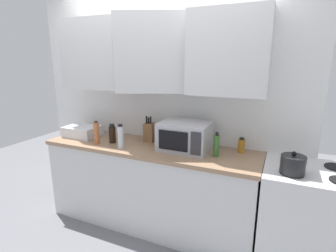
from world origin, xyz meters
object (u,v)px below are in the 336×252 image
object	(u,v)px
knife_block	(149,132)
bottle_clear_tall	(121,137)
dish_rack	(83,131)
bottle_spice_jar	(97,133)
bottle_amber_vinegar	(241,145)
microwave	(185,136)
bottle_green_oil	(216,145)
stove_range	(307,220)
kettle	(293,164)
bottle_soy_dark	(112,134)

from	to	relation	value
knife_block	bottle_clear_tall	distance (m)	0.36
dish_rack	knife_block	world-z (taller)	knife_block
bottle_spice_jar	bottle_clear_tall	world-z (taller)	same
bottle_amber_vinegar	microwave	bearing A→B (deg)	-164.05
bottle_green_oil	bottle_spice_jar	distance (m)	1.25
stove_range	bottle_clear_tall	xyz separation A→B (m)	(-1.74, -0.16, 0.57)
stove_range	kettle	distance (m)	0.57
dish_rack	bottle_green_oil	world-z (taller)	bottle_green_oil
dish_rack	bottle_amber_vinegar	xyz separation A→B (m)	(1.78, 0.18, 0.01)
kettle	bottle_spice_jar	size ratio (longest dim) A/B	0.75
kettle	knife_block	world-z (taller)	knife_block
kettle	dish_rack	size ratio (longest dim) A/B	0.49
microwave	knife_block	xyz separation A→B (m)	(-0.46, 0.12, -0.04)
bottle_green_oil	bottle_soy_dark	bearing A→B (deg)	-177.98
dish_rack	bottle_clear_tall	size ratio (longest dim) A/B	1.54
bottle_spice_jar	bottle_clear_tall	size ratio (longest dim) A/B	1.00
stove_range	knife_block	bearing A→B (deg)	173.94
bottle_amber_vinegar	bottle_spice_jar	bearing A→B (deg)	-166.49
bottle_amber_vinegar	stove_range	bearing A→B (deg)	-18.27
stove_range	microwave	bearing A→B (deg)	177.40
microwave	bottle_soy_dark	xyz separation A→B (m)	(-0.79, -0.09, -0.04)
bottle_spice_jar	knife_block	bearing A→B (deg)	34.30
bottle_spice_jar	kettle	bearing A→B (deg)	0.15
bottle_clear_tall	bottle_amber_vinegar	bearing A→B (deg)	17.53
bottle_amber_vinegar	bottle_clear_tall	bearing A→B (deg)	-162.47
microwave	bottle_soy_dark	distance (m)	0.80
stove_range	bottle_soy_dark	distance (m)	2.00
bottle_clear_tall	bottle_amber_vinegar	xyz separation A→B (m)	(1.13, 0.36, -0.05)
dish_rack	microwave	bearing A→B (deg)	1.44
knife_block	bottle_amber_vinegar	bearing A→B (deg)	1.89
bottle_soy_dark	bottle_clear_tall	xyz separation A→B (m)	(0.18, -0.11, 0.02)
bottle_clear_tall	bottle_spice_jar	bearing A→B (deg)	177.91
microwave	bottle_soy_dark	bearing A→B (deg)	-173.19
microwave	bottle_spice_jar	size ratio (longest dim) A/B	1.94
microwave	bottle_clear_tall	bearing A→B (deg)	-161.13
stove_range	bottle_clear_tall	world-z (taller)	bottle_clear_tall
stove_range	bottle_amber_vinegar	world-z (taller)	bottle_amber_vinegar
dish_rack	knife_block	size ratio (longest dim) A/B	1.36
microwave	bottle_green_oil	size ratio (longest dim) A/B	2.07
stove_range	bottle_soy_dark	size ratio (longest dim) A/B	4.43
stove_range	bottle_spice_jar	world-z (taller)	bottle_spice_jar
stove_range	bottle_amber_vinegar	size ratio (longest dim) A/B	6.18
bottle_soy_dark	bottle_amber_vinegar	distance (m)	1.34
bottle_clear_tall	bottle_amber_vinegar	distance (m)	1.19
kettle	knife_block	bearing A→B (deg)	167.73
bottle_soy_dark	bottle_spice_jar	bearing A→B (deg)	-140.76
microwave	bottle_green_oil	bearing A→B (deg)	-9.44
bottle_soy_dark	bottle_amber_vinegar	xyz separation A→B (m)	(1.32, 0.24, -0.03)
dish_rack	bottle_spice_jar	xyz separation A→B (m)	(0.34, -0.16, 0.06)
microwave	knife_block	bearing A→B (deg)	165.56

